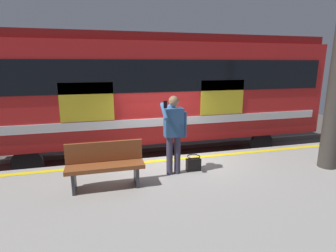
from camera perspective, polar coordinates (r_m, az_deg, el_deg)
ground_plane at (r=7.55m, az=0.17°, el=-12.64°), size 24.94×24.94×0.00m
platform at (r=5.24m, az=7.92°, el=-19.94°), size 15.44×5.08×0.87m
safety_line at (r=6.94m, az=0.83°, el=-7.18°), size 15.13×0.16×0.01m
track_rail_near at (r=8.94m, az=-2.53°, el=-7.86°), size 20.07×0.08×0.16m
track_rail_far at (r=10.26m, az=-4.28°, el=-5.07°), size 20.07×0.08×0.16m
train_carriage at (r=9.06m, az=-3.99°, el=8.33°), size 11.35×2.85×3.98m
passenger at (r=5.80m, az=1.20°, el=-0.58°), size 0.57×0.55×1.75m
handbag at (r=6.26m, az=5.44°, el=-7.99°), size 0.33×0.30×0.35m
bench at (r=5.48m, az=-13.22°, el=-7.78°), size 1.51×0.44×0.90m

